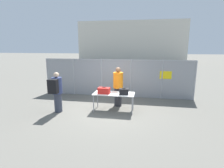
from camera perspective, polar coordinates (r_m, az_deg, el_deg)
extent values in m
plane|color=#605E56|center=(7.76, -1.30, -8.41)|extent=(120.00, 120.00, 0.00)
cylinder|color=#9EA0A5|center=(10.96, -20.27, 2.49)|extent=(0.07, 0.07, 2.05)
cylinder|color=#9EA0A5|center=(10.24, -12.37, 2.32)|extent=(0.07, 0.07, 2.05)
cylinder|color=#9EA0A5|center=(9.73, -3.46, 2.08)|extent=(0.07, 0.07, 2.05)
cylinder|color=#9EA0A5|center=(9.49, 6.15, 1.77)|extent=(0.07, 0.07, 2.05)
cylinder|color=#9EA0A5|center=(9.51, 15.99, 1.40)|extent=(0.07, 0.07, 2.05)
cylinder|color=#9EA0A5|center=(9.82, 25.48, 1.00)|extent=(0.07, 0.07, 2.05)
cube|color=gray|center=(9.58, 1.28, 1.93)|extent=(8.15, 0.01, 2.05)
cube|color=#9EA0A5|center=(9.45, 1.31, 7.89)|extent=(8.15, 0.04, 0.04)
cube|color=yellow|center=(9.48, 17.11, 2.80)|extent=(0.60, 0.01, 0.40)
cube|color=silver|center=(7.42, 0.60, -3.16)|extent=(1.73, 0.78, 0.02)
cylinder|color=#99999E|center=(7.40, -6.05, -6.42)|extent=(0.04, 0.04, 0.75)
cylinder|color=#99999E|center=(7.14, 6.58, -7.15)|extent=(0.04, 0.04, 0.75)
cylinder|color=#99999E|center=(8.01, -4.72, -4.95)|extent=(0.04, 0.04, 0.75)
cylinder|color=#99999E|center=(7.76, 6.90, -5.55)|extent=(0.04, 0.04, 0.75)
cube|color=red|center=(7.36, -2.63, -2.18)|extent=(0.51, 0.31, 0.25)
cube|color=black|center=(7.33, -2.64, -1.12)|extent=(0.16, 0.03, 0.02)
cube|color=black|center=(7.23, 3.91, -2.50)|extent=(0.40, 0.28, 0.24)
cube|color=black|center=(7.20, 3.92, -1.46)|extent=(0.15, 0.04, 0.02)
cylinder|color=#383D4C|center=(7.78, -17.18, -5.79)|extent=(0.32, 0.32, 0.81)
cylinder|color=navy|center=(7.59, -17.53, -0.47)|extent=(0.42, 0.42, 0.67)
sphere|color=beige|center=(7.51, -17.75, 2.85)|extent=(0.22, 0.22, 0.22)
cube|color=black|center=(7.30, -18.72, -0.76)|extent=(0.38, 0.23, 0.56)
cylinder|color=#2D2D33|center=(8.17, 1.97, -4.18)|extent=(0.34, 0.34, 0.86)
cylinder|color=orange|center=(7.98, 2.02, 1.26)|extent=(0.45, 0.45, 0.72)
sphere|color=brown|center=(7.90, 2.04, 4.65)|extent=(0.23, 0.23, 0.23)
cube|color=#B2B2B7|center=(12.24, 14.03, 0.89)|extent=(2.48, 1.58, 0.53)
sphere|color=black|center=(11.42, 12.08, -0.57)|extent=(0.53, 0.53, 0.53)
sphere|color=black|center=(13.07, 11.88, 1.04)|extent=(0.53, 0.53, 0.53)
cylinder|color=#59595B|center=(12.28, 6.18, 0.20)|extent=(0.87, 0.06, 0.06)
cube|color=beige|center=(34.78, 6.74, 13.25)|extent=(17.90, 10.74, 6.85)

